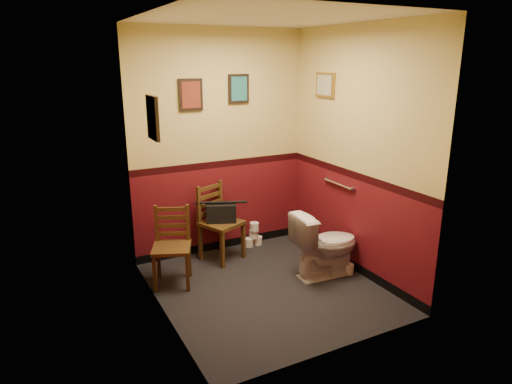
{
  "coord_description": "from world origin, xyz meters",
  "views": [
    {
      "loc": [
        -2.11,
        -3.82,
        2.34
      ],
      "look_at": [
        0.0,
        0.25,
        1.0
      ],
      "focal_mm": 32.0,
      "sensor_mm": 36.0,
      "label": 1
    }
  ],
  "objects": [
    {
      "name": "tp_stack",
      "position": [
        0.4,
        1.09,
        0.13
      ],
      "size": [
        0.25,
        0.15,
        0.32
      ],
      "color": "silver",
      "rests_on": "floor"
    },
    {
      "name": "framed_print_left",
      "position": [
        -1.08,
        0.1,
        1.85
      ],
      "size": [
        0.04,
        0.3,
        0.38
      ],
      "color": "black",
      "rests_on": "wall_left"
    },
    {
      "name": "ceiling",
      "position": [
        0.0,
        0.0,
        2.7
      ],
      "size": [
        2.2,
        2.4,
        0.0
      ],
      "primitive_type": "cube",
      "rotation": [
        3.14,
        0.0,
        0.0
      ],
      "color": "silver",
      "rests_on": "ground"
    },
    {
      "name": "framed_print_back_a",
      "position": [
        -0.35,
        1.18,
        1.95
      ],
      "size": [
        0.28,
        0.04,
        0.36
      ],
      "color": "black",
      "rests_on": "wall_back"
    },
    {
      "name": "handbag",
      "position": [
        -0.12,
        0.91,
        0.59
      ],
      "size": [
        0.39,
        0.29,
        0.25
      ],
      "rotation": [
        0.0,
        0.0,
        -0.39
      ],
      "color": "black",
      "rests_on": "chair_right"
    },
    {
      "name": "toilet",
      "position": [
        0.72,
        -0.03,
        0.37
      ],
      "size": [
        0.78,
        0.47,
        0.74
      ],
      "primitive_type": "imported",
      "rotation": [
        0.0,
        0.0,
        1.51
      ],
      "color": "white",
      "rests_on": "floor"
    },
    {
      "name": "floor",
      "position": [
        0.0,
        0.0,
        0.0
      ],
      "size": [
        2.2,
        2.4,
        0.0
      ],
      "primitive_type": "cube",
      "color": "black",
      "rests_on": "ground"
    },
    {
      "name": "chair_left",
      "position": [
        -0.84,
        0.58,
        0.42
      ],
      "size": [
        0.51,
        0.51,
        0.84
      ],
      "rotation": [
        0.0,
        0.0,
        -0.4
      ],
      "color": "#533A19",
      "rests_on": "floor"
    },
    {
      "name": "framed_print_back_b",
      "position": [
        0.25,
        1.18,
        2.0
      ],
      "size": [
        0.26,
        0.04,
        0.34
      ],
      "color": "black",
      "rests_on": "wall_back"
    },
    {
      "name": "wall_right",
      "position": [
        1.1,
        0.0,
        1.35
      ],
      "size": [
        0.0,
        2.4,
        2.7
      ],
      "primitive_type": "cube",
      "rotation": [
        1.57,
        0.0,
        -1.57
      ],
      "color": "#581016",
      "rests_on": "ground"
    },
    {
      "name": "grab_bar",
      "position": [
        1.07,
        0.25,
        0.95
      ],
      "size": [
        0.05,
        0.56,
        0.06
      ],
      "color": "silver",
      "rests_on": "wall_right"
    },
    {
      "name": "wall_front",
      "position": [
        0.0,
        -1.2,
        1.35
      ],
      "size": [
        2.2,
        0.0,
        2.7
      ],
      "primitive_type": "cube",
      "rotation": [
        -1.57,
        0.0,
        0.0
      ],
      "color": "#581016",
      "rests_on": "ground"
    },
    {
      "name": "chair_right",
      "position": [
        -0.14,
        0.95,
        0.46
      ],
      "size": [
        0.56,
        0.56,
        0.92
      ],
      "rotation": [
        0.0,
        0.0,
        0.4
      ],
      "color": "#533A19",
      "rests_on": "floor"
    },
    {
      "name": "wall_left",
      "position": [
        -1.1,
        0.0,
        1.35
      ],
      "size": [
        0.0,
        2.4,
        2.7
      ],
      "primitive_type": "cube",
      "rotation": [
        1.57,
        0.0,
        1.57
      ],
      "color": "#581016",
      "rests_on": "ground"
    },
    {
      "name": "wall_back",
      "position": [
        0.0,
        1.2,
        1.35
      ],
      "size": [
        2.2,
        0.0,
        2.7
      ],
      "primitive_type": "cube",
      "rotation": [
        1.57,
        0.0,
        0.0
      ],
      "color": "#581016",
      "rests_on": "ground"
    },
    {
      "name": "toilet_brush",
      "position": [
        0.99,
        -0.12,
        0.07
      ],
      "size": [
        0.11,
        0.11,
        0.41
      ],
      "color": "silver",
      "rests_on": "floor"
    },
    {
      "name": "framed_print_right",
      "position": [
        1.08,
        0.6,
        2.05
      ],
      "size": [
        0.04,
        0.34,
        0.28
      ],
      "color": "olive",
      "rests_on": "wall_right"
    }
  ]
}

